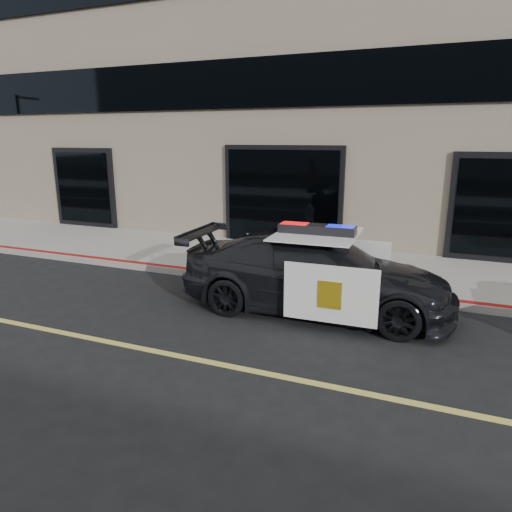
% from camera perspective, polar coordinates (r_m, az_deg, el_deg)
% --- Properties ---
extents(ground, '(120.00, 120.00, 0.00)m').
position_cam_1_polar(ground, '(6.74, -8.26, -12.56)').
color(ground, black).
rests_on(ground, ground).
extents(sidewalk_n, '(60.00, 3.50, 0.15)m').
position_cam_1_polar(sidewalk_n, '(11.25, 5.23, -0.89)').
color(sidewalk_n, gray).
rests_on(sidewalk_n, ground).
extents(building_n, '(60.00, 7.00, 12.00)m').
position_cam_1_polar(building_n, '(16.23, 11.73, 24.69)').
color(building_n, '#756856').
rests_on(building_n, ground).
extents(police_car, '(2.37, 4.95, 1.59)m').
position_cam_1_polar(police_car, '(8.28, 7.48, -2.05)').
color(police_car, black).
rests_on(police_car, ground).
extents(fire_hydrant, '(0.36, 0.50, 0.79)m').
position_cam_1_polar(fire_hydrant, '(10.50, -1.00, 0.55)').
color(fire_hydrant, beige).
rests_on(fire_hydrant, sidewalk_n).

